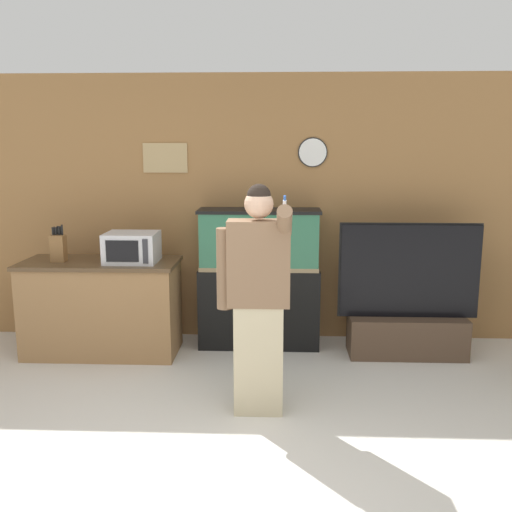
{
  "coord_description": "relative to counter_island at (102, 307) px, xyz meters",
  "views": [
    {
      "loc": [
        0.43,
        -2.69,
        1.92
      ],
      "look_at": [
        0.25,
        1.78,
        1.05
      ],
      "focal_mm": 40.0,
      "sensor_mm": 36.0,
      "label": 1
    }
  ],
  "objects": [
    {
      "name": "wall_back_paneled",
      "position": [
        1.21,
        0.58,
        0.86
      ],
      "size": [
        10.0,
        0.08,
        2.6
      ],
      "color": "olive",
      "rests_on": "ground_plane"
    },
    {
      "name": "counter_island",
      "position": [
        0.0,
        0.0,
        0.0
      ],
      "size": [
        1.43,
        0.64,
        0.88
      ],
      "color": "olive",
      "rests_on": "ground_plane"
    },
    {
      "name": "microwave",
      "position": [
        0.31,
        -0.03,
        0.57
      ],
      "size": [
        0.46,
        0.39,
        0.27
      ],
      "color": "silver",
      "rests_on": "counter_island"
    },
    {
      "name": "knife_block",
      "position": [
        -0.36,
        -0.03,
        0.57
      ],
      "size": [
        0.13,
        0.11,
        0.34
      ],
      "color": "brown",
      "rests_on": "counter_island"
    },
    {
      "name": "aquarium_on_stand",
      "position": [
        1.45,
        0.27,
        0.22
      ],
      "size": [
        1.15,
        0.38,
        1.33
      ],
      "color": "black",
      "rests_on": "ground_plane"
    },
    {
      "name": "tv_on_stand",
      "position": [
        2.83,
        0.05,
        -0.08
      ],
      "size": [
        1.28,
        0.4,
        1.24
      ],
      "color": "#4C3828",
      "rests_on": "ground_plane"
    },
    {
      "name": "person_standing",
      "position": [
        1.49,
        -1.15,
        0.42
      ],
      "size": [
        0.52,
        0.4,
        1.66
      ],
      "color": "#BCAD89",
      "rests_on": "ground_plane"
    }
  ]
}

